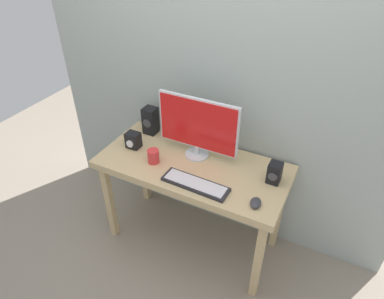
{
  "coord_description": "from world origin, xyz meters",
  "views": [
    {
      "loc": [
        0.85,
        -1.68,
        2.24
      ],
      "look_at": [
        -0.01,
        0.0,
        0.9
      ],
      "focal_mm": 32.16,
      "sensor_mm": 36.0,
      "label": 1
    }
  ],
  "objects": [
    {
      "name": "keyboard_primary",
      "position": [
        0.12,
        -0.19,
        0.79
      ],
      "size": [
        0.45,
        0.15,
        0.02
      ],
      "color": "#232328",
      "rests_on": "desk"
    },
    {
      "name": "ground_plane",
      "position": [
        0.0,
        0.0,
        0.0
      ],
      "size": [
        6.0,
        6.0,
        0.0
      ],
      "primitive_type": "plane",
      "color": "gray"
    },
    {
      "name": "mouse",
      "position": [
        0.52,
        -0.19,
        0.79
      ],
      "size": [
        0.08,
        0.11,
        0.04
      ],
      "primitive_type": "ellipsoid",
      "rotation": [
        0.0,
        0.0,
        0.16
      ],
      "color": "#333338",
      "rests_on": "desk"
    },
    {
      "name": "audio_controller",
      "position": [
        -0.48,
        -0.02,
        0.84
      ],
      "size": [
        0.1,
        0.09,
        0.12
      ],
      "color": "black",
      "rests_on": "desk"
    },
    {
      "name": "speaker_right",
      "position": [
        0.55,
        0.07,
        0.85
      ],
      "size": [
        0.08,
        0.09,
        0.14
      ],
      "color": "black",
      "rests_on": "desk"
    },
    {
      "name": "wall_back",
      "position": [
        0.0,
        0.35,
        1.5
      ],
      "size": [
        2.77,
        0.04,
        3.0
      ],
      "primitive_type": "cube",
      "color": "#9EA8A3",
      "rests_on": "ground_plane"
    },
    {
      "name": "speaker_left",
      "position": [
        -0.48,
        0.21,
        0.88
      ],
      "size": [
        0.1,
        0.1,
        0.21
      ],
      "color": "black",
      "rests_on": "desk"
    },
    {
      "name": "monitor",
      "position": [
        -0.02,
        0.11,
        1.01
      ],
      "size": [
        0.59,
        0.17,
        0.45
      ],
      "color": "silver",
      "rests_on": "desk"
    },
    {
      "name": "coffee_mug",
      "position": [
        -0.25,
        -0.1,
        0.83
      ],
      "size": [
        0.08,
        0.08,
        0.1
      ],
      "primitive_type": "cylinder",
      "color": "red",
      "rests_on": "desk"
    },
    {
      "name": "desk",
      "position": [
        0.0,
        0.0,
        0.69
      ],
      "size": [
        1.33,
        0.62,
        0.78
      ],
      "color": "tan",
      "rests_on": "ground_plane"
    }
  ]
}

